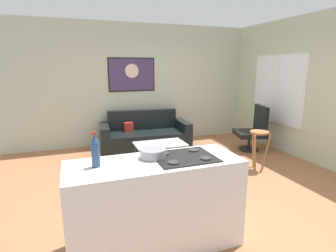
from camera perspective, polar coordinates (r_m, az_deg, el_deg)
The scene contains 12 objects.
ground at distance 4.55m, azimuth 3.63°, elevation -11.28°, with size 6.40×6.40×0.04m, color #A26844.
back_wall at distance 6.47m, azimuth -4.86°, elevation 8.86°, with size 6.40×0.05×2.80m, color beige.
right_wall at distance 5.96m, azimuth 26.62°, elevation 7.26°, with size 0.05×6.40×2.80m, color beige.
couch at distance 6.03m, azimuth -4.97°, elevation -2.24°, with size 2.01×0.99×0.84m.
coffee_table at distance 4.85m, azimuth -1.71°, elevation -4.21°, with size 0.91×0.55×0.46m.
armchair at distance 6.14m, azimuth 17.91°, elevation -0.73°, with size 0.74×0.76×1.00m.
bar_stool at distance 5.01m, azimuth 18.92°, elevation -2.86°, with size 0.38×0.37×0.70m.
kitchen_counter at distance 2.80m, azimuth -2.65°, elevation -16.39°, with size 1.71×0.63×0.95m.
soda_bottle at distance 2.51m, azimuth -15.30°, elevation -5.21°, with size 0.08×0.08×0.33m.
mixing_bowl at distance 2.68m, azimuth -3.26°, elevation -5.92°, with size 0.26×0.26×0.09m.
wall_painting at distance 6.33m, azimuth -7.76°, elevation 10.87°, with size 1.09×0.03×0.77m.
window at distance 6.37m, azimuth 22.42°, elevation 7.28°, with size 0.03×1.52×1.50m.
Camera 1 is at (-1.67, -3.81, 1.83)m, focal length 28.42 mm.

